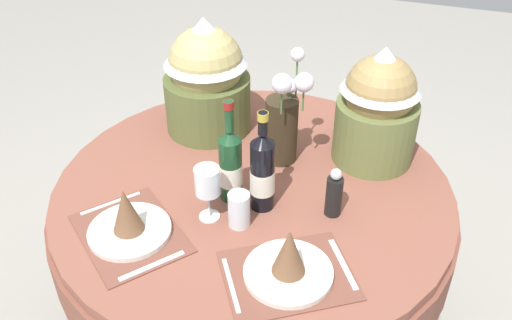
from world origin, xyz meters
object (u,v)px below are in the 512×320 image
object	(u,v)px
place_setting_left	(128,222)
wine_bottle_right	(262,172)
flower_vase	(284,121)
tumbler_near_left	(239,210)
dining_table	(253,218)
gift_tub_back_left	(206,73)
wine_bottle_left	(231,164)
pepper_mill	(334,194)
gift_tub_back_right	(379,102)
place_setting_right	(289,263)
wine_glass_left	(207,182)

from	to	relation	value
place_setting_left	wine_bottle_right	bearing A→B (deg)	37.12
flower_vase	tumbler_near_left	world-z (taller)	flower_vase
dining_table	place_setting_left	bearing A→B (deg)	-128.81
flower_vase	gift_tub_back_left	xyz separation A→B (m)	(-0.32, 0.12, 0.07)
wine_bottle_left	pepper_mill	bearing A→B (deg)	4.18
gift_tub_back_right	place_setting_right	bearing A→B (deg)	-100.99
place_setting_right	wine_bottle_right	xyz separation A→B (m)	(-0.16, 0.25, 0.08)
place_setting_left	wine_bottle_right	world-z (taller)	wine_bottle_right
wine_bottle_left	wine_bottle_right	size ratio (longest dim) A/B	1.04
place_setting_right	gift_tub_back_right	distance (m)	0.65
wine_bottle_left	tumbler_near_left	size ratio (longest dim) A/B	3.10
wine_glass_left	wine_bottle_left	bearing A→B (deg)	75.43
gift_tub_back_right	gift_tub_back_left	bearing A→B (deg)	179.60
dining_table	gift_tub_back_left	xyz separation A→B (m)	(-0.27, 0.28, 0.36)
dining_table	wine_bottle_left	size ratio (longest dim) A/B	3.80
place_setting_right	wine_glass_left	world-z (taller)	wine_glass_left
tumbler_near_left	wine_bottle_right	bearing A→B (deg)	69.76
place_setting_right	wine_bottle_right	distance (m)	0.31
dining_table	wine_glass_left	size ratio (longest dim) A/B	7.31
dining_table	tumbler_near_left	size ratio (longest dim) A/B	11.80
place_setting_right	gift_tub_back_left	bearing A→B (deg)	127.95
dining_table	place_setting_right	distance (m)	0.44
gift_tub_back_right	wine_bottle_left	bearing A→B (deg)	-136.99
wine_bottle_left	pepper_mill	world-z (taller)	wine_bottle_left
wine_bottle_left	gift_tub_back_right	bearing A→B (deg)	43.01
wine_bottle_left	pepper_mill	size ratio (longest dim) A/B	2.08
wine_bottle_left	wine_glass_left	bearing A→B (deg)	-104.57
place_setting_left	wine_glass_left	bearing A→B (deg)	37.12
dining_table	wine_glass_left	xyz separation A→B (m)	(-0.07, -0.18, 0.27)
dining_table	flower_vase	world-z (taller)	flower_vase
gift_tub_back_right	place_setting_left	bearing A→B (deg)	-134.49
place_setting_left	wine_glass_left	xyz separation A→B (m)	(0.19, 0.14, 0.08)
wine_bottle_right	gift_tub_back_right	bearing A→B (deg)	52.92
wine_bottle_left	place_setting_left	bearing A→B (deg)	-130.62
place_setting_left	wine_bottle_left	distance (m)	0.34
flower_vase	tumbler_near_left	bearing A→B (deg)	-94.52
flower_vase	wine_bottle_right	xyz separation A→B (m)	(0.01, -0.25, -0.03)
place_setting_right	pepper_mill	bearing A→B (deg)	78.75
gift_tub_back_left	wine_bottle_left	bearing A→B (deg)	-57.99
place_setting_left	gift_tub_back_right	size ratio (longest dim) A/B	1.04
wine_bottle_right	gift_tub_back_right	xyz separation A→B (m)	(0.28, 0.36, 0.09)
pepper_mill	flower_vase	bearing A→B (deg)	135.52
place_setting_left	wine_bottle_right	size ratio (longest dim) A/B	1.29
dining_table	flower_vase	xyz separation A→B (m)	(0.05, 0.17, 0.30)
pepper_mill	gift_tub_back_right	bearing A→B (deg)	79.23
dining_table	gift_tub_back_right	world-z (taller)	gift_tub_back_right
dining_table	pepper_mill	world-z (taller)	pepper_mill
place_setting_left	gift_tub_back_right	bearing A→B (deg)	45.51
wine_glass_left	gift_tub_back_right	bearing A→B (deg)	48.71
wine_bottle_right	dining_table	bearing A→B (deg)	125.26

